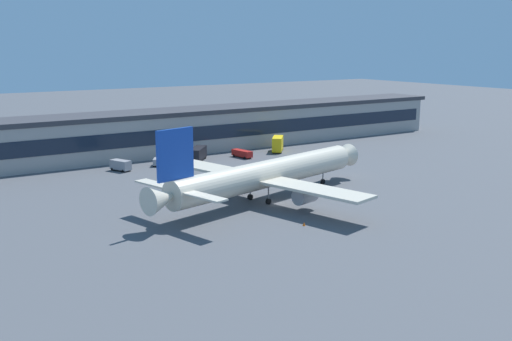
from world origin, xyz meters
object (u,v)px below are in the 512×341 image
object	(u,v)px
airliner	(264,175)
fuel_truck	(198,153)
traffic_cone_0	(304,224)
belt_loader	(242,153)
crew_van	(121,165)
baggage_tug	(158,161)
catering_truck	(278,143)

from	to	relation	value
airliner	fuel_truck	world-z (taller)	airliner
traffic_cone_0	airliner	bearing A→B (deg)	78.50
belt_loader	crew_van	size ratio (longest dim) A/B	1.17
airliner	baggage_tug	xyz separation A→B (m)	(-3.41, 41.75, -3.97)
baggage_tug	traffic_cone_0	world-z (taller)	baggage_tug
belt_loader	fuel_truck	xyz separation A→B (m)	(-11.60, 2.88, 0.73)
catering_truck	airliner	bearing A→B (deg)	-127.83
catering_truck	crew_van	xyz separation A→B (m)	(-45.71, -1.08, -0.83)
belt_loader	fuel_truck	size ratio (longest dim) A/B	0.82
crew_van	baggage_tug	bearing A→B (deg)	5.23
airliner	belt_loader	distance (m)	44.34
baggage_tug	crew_van	distance (m)	9.78
traffic_cone_0	belt_loader	bearing A→B (deg)	67.82
catering_truck	crew_van	world-z (taller)	catering_truck
catering_truck	crew_van	size ratio (longest dim) A/B	1.28
airliner	baggage_tug	bearing A→B (deg)	94.67
baggage_tug	catering_truck	distance (m)	36.00
airliner	fuel_truck	distance (m)	43.33
baggage_tug	crew_van	world-z (taller)	crew_van
fuel_truck	traffic_cone_0	distance (m)	60.45
catering_truck	fuel_truck	xyz separation A→B (m)	(-24.57, 0.52, -0.41)
fuel_truck	traffic_cone_0	size ratio (longest dim) A/B	13.05
fuel_truck	baggage_tug	bearing A→B (deg)	-176.43
baggage_tug	traffic_cone_0	xyz separation A→B (m)	(-0.02, -58.63, -0.77)
catering_truck	belt_loader	distance (m)	13.24
airliner	traffic_cone_0	distance (m)	17.87
airliner	traffic_cone_0	xyz separation A→B (m)	(-3.43, -16.88, -4.74)
baggage_tug	belt_loader	distance (m)	23.10
fuel_truck	catering_truck	bearing A→B (deg)	-1.21
baggage_tug	traffic_cone_0	distance (m)	58.64
airliner	traffic_cone_0	size ratio (longest dim) A/B	87.64
baggage_tug	airliner	bearing A→B (deg)	-85.33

